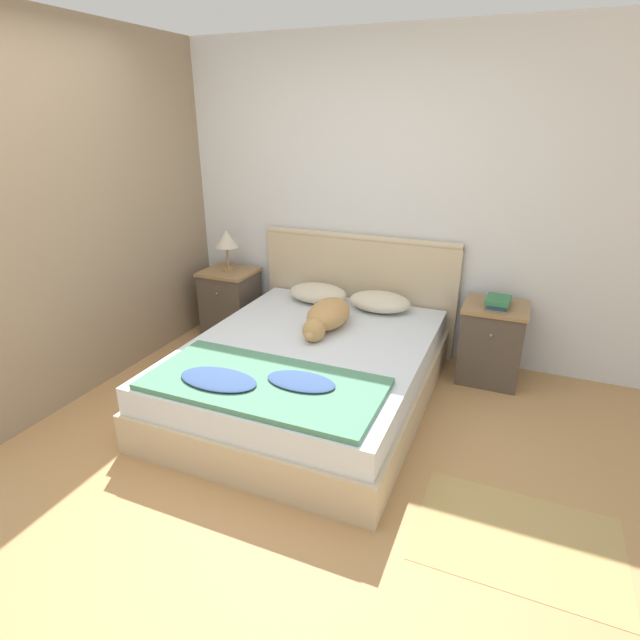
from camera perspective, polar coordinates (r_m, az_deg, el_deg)
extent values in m
plane|color=tan|center=(3.07, -11.68, -17.25)|extent=(16.00, 16.00, 0.00)
cube|color=silver|center=(4.33, 3.18, 13.61)|extent=(9.00, 0.06, 2.55)
cube|color=gray|center=(4.19, -22.03, 11.77)|extent=(0.06, 3.10, 2.55)
cube|color=#C6B28E|center=(3.65, -1.27, -7.17)|extent=(1.64, 2.07, 0.27)
cube|color=silver|center=(3.54, -1.30, -4.02)|extent=(1.58, 2.01, 0.18)
cube|color=#C6B28E|center=(4.41, 4.30, 3.18)|extent=(1.72, 0.04, 0.98)
cylinder|color=#C6B28E|center=(4.27, 4.49, 9.36)|extent=(1.72, 0.06, 0.06)
cube|color=#4C4238|center=(4.76, -10.14, 1.90)|extent=(0.45, 0.41, 0.59)
cube|color=#937047|center=(4.67, -10.39, 5.43)|extent=(0.47, 0.43, 0.03)
sphere|color=#937047|center=(4.54, -11.70, 2.97)|extent=(0.02, 0.02, 0.02)
cube|color=#4C4238|center=(4.07, 18.96, -2.65)|extent=(0.45, 0.41, 0.59)
cube|color=#937047|center=(3.96, 19.51, 1.39)|extent=(0.47, 0.43, 0.03)
sphere|color=#937047|center=(3.81, 18.98, -1.67)|extent=(0.02, 0.02, 0.02)
ellipsoid|color=beige|center=(4.27, -0.24, 3.10)|extent=(0.51, 0.35, 0.15)
ellipsoid|color=beige|center=(4.10, 6.85, 2.10)|extent=(0.51, 0.35, 0.15)
cube|color=#4C8466|center=(2.98, -6.45, -7.26)|extent=(1.41, 0.67, 0.04)
ellipsoid|color=#334C7F|center=(3.01, -11.55, -6.64)|extent=(0.49, 0.27, 0.03)
ellipsoid|color=#334C7F|center=(2.93, -2.19, -7.01)|extent=(0.42, 0.24, 0.03)
ellipsoid|color=tan|center=(3.75, 1.00, 0.73)|extent=(0.29, 0.49, 0.21)
sphere|color=tan|center=(3.52, -0.70, -1.20)|extent=(0.16, 0.16, 0.16)
ellipsoid|color=tan|center=(3.46, -1.16, -1.82)|extent=(0.07, 0.09, 0.07)
cone|color=tan|center=(3.52, -1.30, -0.09)|extent=(0.05, 0.05, 0.06)
cone|color=tan|center=(3.49, 0.06, -0.31)|extent=(0.05, 0.05, 0.06)
ellipsoid|color=tan|center=(3.93, 2.71, 0.89)|extent=(0.16, 0.22, 0.07)
cube|color=#285689|center=(3.92, 19.65, 1.67)|extent=(0.13, 0.17, 0.03)
cube|color=#337547|center=(3.92, 19.69, 2.18)|extent=(0.18, 0.24, 0.03)
cylinder|color=#9E7A4C|center=(4.66, -10.41, 5.72)|extent=(0.11, 0.11, 0.02)
cylinder|color=#9E7A4C|center=(4.63, -10.50, 7.02)|extent=(0.02, 0.02, 0.20)
cone|color=beige|center=(4.59, -10.66, 9.13)|extent=(0.21, 0.21, 0.15)
cube|color=tan|center=(2.85, 21.66, -22.17)|extent=(0.97, 0.67, 0.00)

